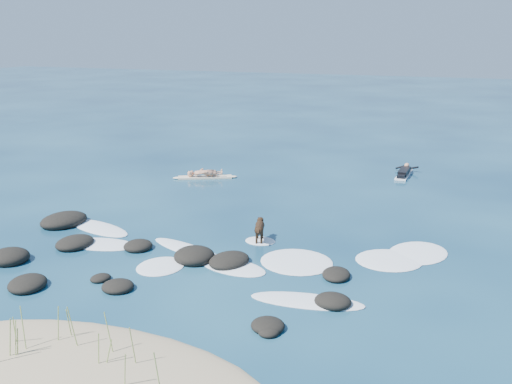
% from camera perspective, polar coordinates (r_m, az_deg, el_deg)
% --- Properties ---
extents(ground, '(160.00, 160.00, 0.00)m').
position_cam_1_polar(ground, '(19.81, -2.87, -5.60)').
color(ground, '#0A2642').
rests_on(ground, ground).
extents(sand_dune, '(9.00, 4.40, 0.60)m').
position_cam_1_polar(sand_dune, '(13.50, -17.29, -17.41)').
color(sand_dune, '#9E8966').
rests_on(sand_dune, ground).
extents(dune_grass, '(4.29, 1.59, 1.19)m').
position_cam_1_polar(dune_grass, '(13.64, -18.52, -14.10)').
color(dune_grass, '#84A04D').
rests_on(dune_grass, ground).
extents(reef_rocks, '(12.81, 6.92, 0.60)m').
position_cam_1_polar(reef_rocks, '(19.48, -13.02, -6.02)').
color(reef_rocks, black).
rests_on(reef_rocks, ground).
extents(breaking_foam, '(14.56, 6.85, 0.12)m').
position_cam_1_polar(breaking_foam, '(19.02, 0.00, -6.49)').
color(breaking_foam, white).
rests_on(breaking_foam, ground).
extents(standing_surfer_rig, '(3.07, 1.68, 1.86)m').
position_cam_1_polar(standing_surfer_rig, '(28.91, -5.15, 2.79)').
color(standing_surfer_rig, beige).
rests_on(standing_surfer_rig, ground).
extents(paddling_surfer_rig, '(1.23, 2.73, 0.47)m').
position_cam_1_polar(paddling_surfer_rig, '(30.45, 14.59, 1.91)').
color(paddling_surfer_rig, white).
rests_on(paddling_surfer_rig, ground).
extents(dog, '(0.55, 1.26, 0.82)m').
position_cam_1_polar(dog, '(20.16, 0.35, -3.55)').
color(dog, black).
rests_on(dog, ground).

